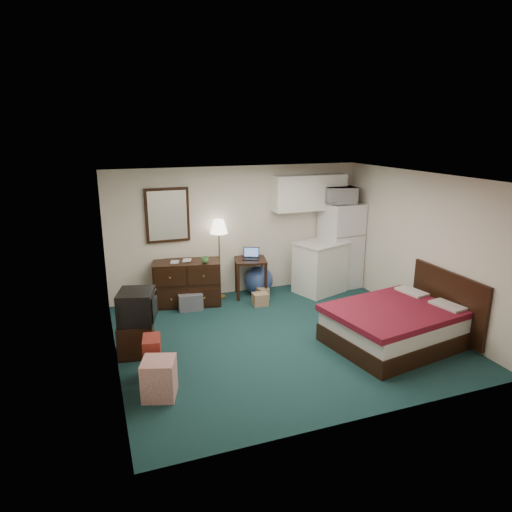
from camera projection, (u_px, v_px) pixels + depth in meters
name	position (u px, v px, depth m)	size (l,w,h in m)	color
floor	(282.00, 337.00, 7.20)	(5.00, 4.50, 0.01)	#0E2C2B
ceiling	(285.00, 177.00, 6.53)	(5.00, 4.50, 0.01)	beige
walls	(283.00, 261.00, 6.86)	(5.01, 4.51, 2.50)	beige
mirror	(167.00, 215.00, 8.32)	(0.80, 0.06, 1.00)	white
upper_cabinets	(309.00, 193.00, 9.03)	(1.50, 0.35, 0.70)	white
headboard	(447.00, 302.00, 7.14)	(0.06, 1.56, 1.00)	black
dresser	(187.00, 283.00, 8.46)	(1.21, 0.55, 0.83)	black
floor_lamp	(219.00, 259.00, 8.70)	(0.33, 0.33, 1.54)	#B48238
desk	(251.00, 277.00, 8.90)	(0.59, 0.59, 0.74)	black
exercise_ball	(259.00, 280.00, 9.00)	(0.56, 0.56, 0.56)	navy
kitchen_counter	(320.00, 268.00, 9.08)	(0.90, 0.69, 0.99)	white
fridge	(340.00, 245.00, 9.36)	(0.71, 0.71, 1.73)	silver
bed	(394.00, 327.00, 6.88)	(1.82, 1.42, 0.58)	#490A20
tv_stand	(136.00, 337.00, 6.62)	(0.50, 0.54, 0.50)	black
suitcase	(153.00, 358.00, 5.95)	(0.22, 0.35, 0.58)	maroon
retail_box	(159.00, 378.00, 5.54)	(0.39, 0.39, 0.49)	silver
file_bin	(190.00, 301.00, 8.28)	(0.43, 0.32, 0.30)	slate
cardboard_box_a	(260.00, 299.00, 8.48)	(0.27, 0.23, 0.23)	#8E6E4F
cardboard_box_b	(262.00, 293.00, 8.78)	(0.19, 0.23, 0.23)	#8E6E4F
laptop	(251.00, 254.00, 8.76)	(0.30, 0.25, 0.21)	black
crt_tv	(137.00, 307.00, 6.50)	(0.50, 0.54, 0.46)	black
microwave	(340.00, 194.00, 8.99)	(0.60, 0.33, 0.41)	silver
book_a	(170.00, 257.00, 8.26)	(0.15, 0.02, 0.20)	#8E6E4F
book_b	(182.00, 256.00, 8.35)	(0.16, 0.02, 0.21)	#8E6E4F
mug	(205.00, 259.00, 8.24)	(0.14, 0.11, 0.14)	#4A8943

